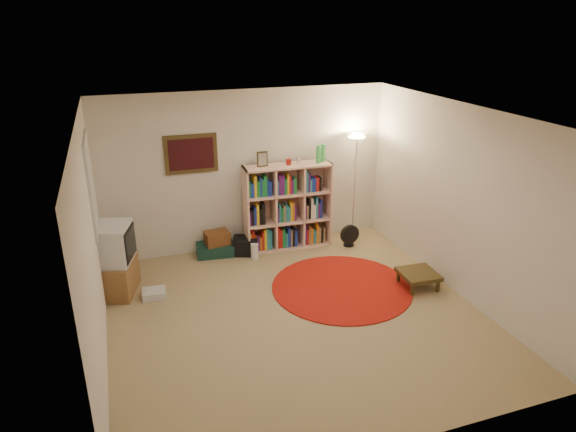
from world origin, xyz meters
name	(u,v)px	position (x,y,z in m)	size (l,w,h in m)	color
room	(291,221)	(-0.05, 0.05, 1.26)	(4.54, 4.54, 2.54)	#9F875D
bookshelf	(286,208)	(0.55, 1.99, 0.66)	(1.38, 0.44, 1.64)	#FFC5AA
floor_lamp	(356,152)	(1.74, 2.03, 1.47)	(0.40, 0.40, 1.77)	white
floor_fan	(350,236)	(1.52, 1.67, 0.18)	(0.32, 0.19, 0.36)	black
tv_stand	(114,261)	(-2.08, 1.32, 0.47)	(0.64, 0.78, 0.98)	brown
dvd_box	(154,293)	(-1.64, 1.04, 0.05)	(0.32, 0.28, 0.10)	silver
suitcase	(215,249)	(-0.61, 2.06, 0.09)	(0.60, 0.43, 0.18)	#13342C
wicker_basket	(217,238)	(-0.57, 2.03, 0.29)	(0.39, 0.30, 0.21)	#5C3117
duffel_bag	(246,246)	(-0.14, 1.95, 0.13)	(0.46, 0.42, 0.26)	black
paper_towel	(255,251)	(-0.06, 1.72, 0.12)	(0.14, 0.14, 0.25)	white
red_rug	(342,287)	(0.83, 0.45, 0.01)	(1.93, 1.93, 0.02)	#98120B
side_table	(418,275)	(1.83, 0.13, 0.19)	(0.51, 0.51, 0.22)	#3B2D14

